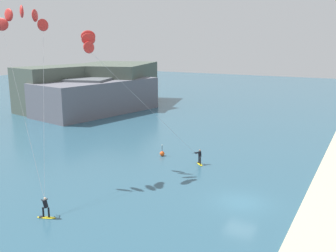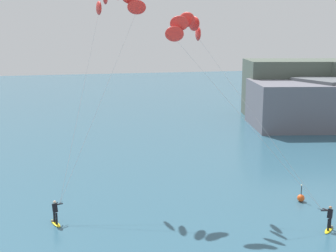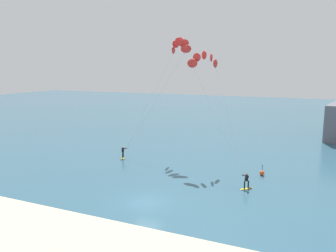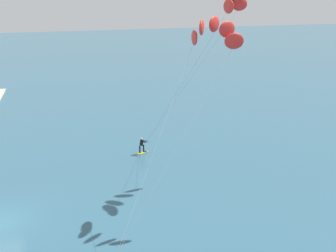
{
  "view_description": "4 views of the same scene",
  "coord_description": "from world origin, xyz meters",
  "views": [
    {
      "loc": [
        -29.25,
        -8.79,
        13.22
      ],
      "look_at": [
        1.63,
        7.83,
        5.41
      ],
      "focal_mm": 40.99,
      "sensor_mm": 36.0,
      "label": 1
    },
    {
      "loc": [
        -9.01,
        -18.07,
        12.95
      ],
      "look_at": [
        -3.06,
        7.78,
        7.39
      ],
      "focal_mm": 49.42,
      "sensor_mm": 36.0,
      "label": 2
    },
    {
      "loc": [
        13.46,
        -25.43,
        12.02
      ],
      "look_at": [
        -1.43,
        8.19,
        5.66
      ],
      "focal_mm": 35.79,
      "sensor_mm": 36.0,
      "label": 3
    },
    {
      "loc": [
        26.86,
        5.86,
        16.44
      ],
      "look_at": [
        0.42,
        12.4,
        6.54
      ],
      "focal_mm": 42.71,
      "sensor_mm": 36.0,
      "label": 4
    }
  ],
  "objects": [
    {
      "name": "kitesurfer_mid_water",
      "position": [
        0.59,
        15.29,
        12.48
      ],
      "size": [
        10.01,
        10.96,
        14.2
      ],
      "color": "yellow",
      "rests_on": "ground"
    },
    {
      "name": "kitesurfer_nearshore",
      "position": [
        -4.77,
        18.81,
        14.46
      ],
      "size": [
        7.92,
        9.52,
        16.28
      ],
      "color": "yellow",
      "rests_on": "ground"
    },
    {
      "name": "ground_plane",
      "position": [
        0.0,
        0.0,
        0.0
      ],
      "size": [
        240.0,
        240.0,
        0.0
      ],
      "primitive_type": "plane",
      "color": "#2D566B"
    }
  ]
}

